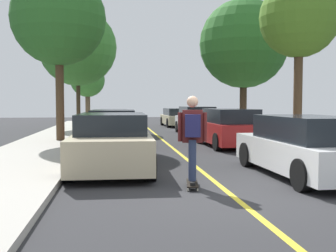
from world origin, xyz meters
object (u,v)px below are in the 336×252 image
(parked_car_right_far, at_px, (196,120))
(parked_car_left_near, at_px, (113,128))
(parked_car_right_nearest, at_px, (305,147))
(street_tree_right_nearest, at_px, (299,19))
(parked_car_right_near, at_px, (229,128))
(street_tree_left_far, at_px, (88,80))
(street_tree_left_nearest, at_px, (59,19))
(skateboard, at_px, (192,183))
(parked_car_left_far, at_px, (114,121))
(parked_car_left_nearest, at_px, (112,142))
(skateboarder, at_px, (192,134))
(street_tree_right_near, at_px, (244,44))
(street_tree_left_near, at_px, (78,47))
(parked_car_right_farthest, at_px, (177,117))

(parked_car_right_far, bearing_deg, parked_car_left_near, -128.54)
(parked_car_right_nearest, bearing_deg, street_tree_right_nearest, 66.75)
(parked_car_right_nearest, height_order, parked_car_right_far, parked_car_right_far)
(parked_car_right_near, xyz_separation_m, street_tree_left_far, (-6.63, 19.01, 2.82))
(street_tree_left_nearest, bearing_deg, parked_car_right_far, 32.95)
(skateboard, bearing_deg, parked_car_left_far, 96.03)
(parked_car_left_nearest, distance_m, street_tree_left_far, 24.09)
(parked_car_left_nearest, distance_m, parked_car_right_nearest, 4.70)
(parked_car_left_near, height_order, skateboarder, skateboarder)
(street_tree_left_far, bearing_deg, parked_car_left_near, -83.10)
(parked_car_right_near, distance_m, skateboarder, 7.81)
(parked_car_right_nearest, xyz_separation_m, street_tree_right_nearest, (2.20, 5.12, 4.01))
(skateboard, distance_m, skateboarder, 1.00)
(parked_car_left_near, xyz_separation_m, skateboarder, (1.61, -8.13, 0.38))
(street_tree_right_nearest, xyz_separation_m, street_tree_right_near, (0.00, 6.33, 0.01))
(parked_car_left_far, relative_size, parked_car_right_nearest, 0.93)
(parked_car_left_near, height_order, parked_car_right_near, parked_car_right_near)
(street_tree_left_near, relative_size, skateboard, 8.53)
(street_tree_left_near, bearing_deg, parked_car_left_far, -47.22)
(skateboarder, bearing_deg, parked_car_right_farthest, 82.26)
(parked_car_left_far, relative_size, skateboard, 4.86)
(parked_car_left_nearest, xyz_separation_m, parked_car_right_farthest, (4.43, 18.28, -0.06))
(parked_car_left_nearest, height_order, street_tree_left_nearest, street_tree_left_nearest)
(parked_car_left_nearest, distance_m, parked_car_left_far, 12.91)
(parked_car_left_far, height_order, street_tree_left_near, street_tree_left_near)
(parked_car_left_far, bearing_deg, street_tree_right_nearest, -54.61)
(parked_car_left_near, bearing_deg, street_tree_left_near, 102.87)
(parked_car_left_nearest, bearing_deg, skateboard, -56.33)
(street_tree_left_nearest, distance_m, street_tree_right_nearest, 9.46)
(street_tree_left_nearest, bearing_deg, parked_car_right_nearest, -51.95)
(parked_car_right_nearest, distance_m, street_tree_right_nearest, 6.86)
(parked_car_right_farthest, xyz_separation_m, street_tree_right_near, (2.20, -8.38, 4.05))
(parked_car_right_nearest, bearing_deg, skateboard, -162.61)
(street_tree_left_far, bearing_deg, street_tree_right_near, -57.61)
(street_tree_left_nearest, xyz_separation_m, skateboard, (3.82, -9.36, -5.05))
(parked_car_left_nearest, xyz_separation_m, parked_car_right_near, (4.43, 4.81, 0.02))
(parked_car_left_far, distance_m, street_tree_right_near, 8.34)
(parked_car_right_nearest, height_order, parked_car_right_farthest, parked_car_right_nearest)
(parked_car_right_nearest, xyz_separation_m, street_tree_left_nearest, (-6.63, 8.48, 4.45))
(parked_car_right_near, distance_m, street_tree_left_nearest, 8.25)
(parked_car_right_far, bearing_deg, parked_car_right_nearest, -89.99)
(parked_car_left_nearest, bearing_deg, street_tree_right_nearest, 28.29)
(parked_car_right_far, height_order, street_tree_left_far, street_tree_left_far)
(parked_car_right_near, relative_size, skateboarder, 2.34)
(skateboard, xyz_separation_m, skateboarder, (-0.01, -0.03, 1.00))
(parked_car_right_nearest, height_order, skateboard, parked_car_right_nearest)
(street_tree_left_near, height_order, street_tree_right_near, street_tree_left_near)
(street_tree_left_nearest, height_order, skateboarder, street_tree_left_nearest)
(parked_car_left_nearest, relative_size, street_tree_left_far, 0.95)
(street_tree_left_near, bearing_deg, street_tree_right_nearest, -52.98)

